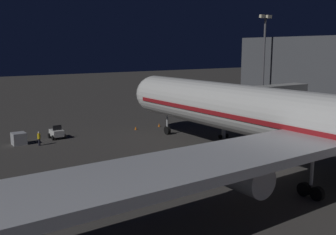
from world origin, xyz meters
name	(u,v)px	position (x,y,z in m)	size (l,w,h in m)	color
ground_plane	(272,167)	(0.00, 0.00, 0.00)	(320.00, 320.00, 0.00)	#383533
jet_bridge	(253,96)	(-10.71, -13.03, 5.67)	(19.67, 3.40, 7.20)	#9E9E99
apron_floodlight_mast	(264,58)	(-25.50, -24.24, 10.81)	(2.90, 0.50, 18.72)	#59595E
pushback_tug	(57,133)	(14.35, -26.40, 0.78)	(1.86, 2.26, 1.95)	silver
baggage_container_near_belt	(19,139)	(19.65, -25.77, 0.80)	(1.71, 1.76, 1.60)	#B7BABF
ground_crew_near_nose_gear	(39,138)	(17.62, -23.70, 1.04)	(0.40, 0.40, 1.88)	black
traffic_cone_nose_port	(159,125)	(-2.20, -25.17, 0.28)	(0.36, 0.36, 0.55)	orange
traffic_cone_nose_starboard	(136,128)	(2.20, -25.17, 0.28)	(0.36, 0.36, 0.55)	orange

